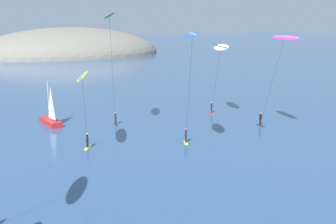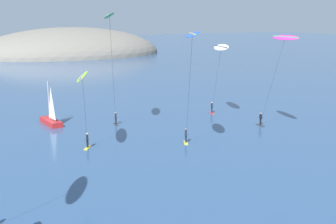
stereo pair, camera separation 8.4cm
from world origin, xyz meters
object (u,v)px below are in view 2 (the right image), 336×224
at_px(kitesurfer_magenta, 282,46).
at_px(kitesurfer_lime, 83,82).
at_px(kitesurfer_green, 110,27).
at_px(sailboat_near, 50,119).
at_px(kitesurfer_white, 220,53).
at_px(kitesurfer_blue, 192,45).

bearing_deg(kitesurfer_magenta, kitesurfer_lime, 168.58).
relative_size(kitesurfer_magenta, kitesurfer_green, 0.83).
distance_m(sailboat_near, kitesurfer_lime, 16.40).
relative_size(kitesurfer_magenta, kitesurfer_white, 1.15).
xyz_separation_m(kitesurfer_magenta, kitesurfer_green, (-16.83, 10.25, 2.20)).
distance_m(kitesurfer_white, kitesurfer_blue, 17.30).
distance_m(kitesurfer_green, kitesurfer_white, 16.33).
bearing_deg(sailboat_near, kitesurfer_white, -23.78).
bearing_deg(kitesurfer_white, kitesurfer_magenta, -84.98).
distance_m(sailboat_near, kitesurfer_green, 15.92).
bearing_deg(kitesurfer_lime, kitesurfer_green, 45.58).
bearing_deg(kitesurfer_blue, sailboat_near, 111.45).
relative_size(kitesurfer_magenta, kitesurfer_blue, 0.95).
bearing_deg(kitesurfer_lime, kitesurfer_blue, -33.77).
bearing_deg(kitesurfer_lime, kitesurfer_magenta, -11.42).
relative_size(sailboat_near, kitesurfer_magenta, 0.50).
relative_size(sailboat_near, kitesurfer_blue, 0.47).
xyz_separation_m(kitesurfer_lime, kitesurfer_blue, (8.82, -5.90, 3.59)).
bearing_deg(kitesurfer_magenta, kitesurfer_white, 95.02).
bearing_deg(kitesurfer_green, sailboat_near, 118.36).
distance_m(kitesurfer_lime, kitesurfer_green, 9.51).
bearing_deg(sailboat_near, kitesurfer_magenta, -41.70).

